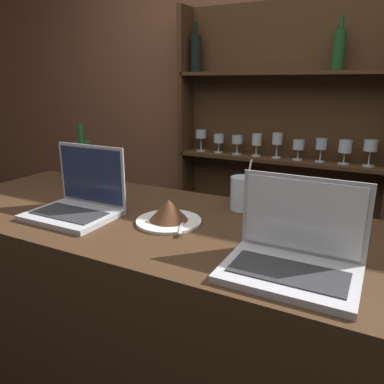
# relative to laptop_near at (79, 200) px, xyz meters

# --- Properties ---
(bar_counter) EXTENTS (1.93, 0.67, 1.08)m
(bar_counter) POSITION_rel_laptop_near_xyz_m (0.34, 0.09, -0.59)
(bar_counter) COLOR #382314
(bar_counter) RESTS_ON ground_plane
(back_wall) EXTENTS (7.00, 0.06, 2.70)m
(back_wall) POSITION_rel_laptop_near_xyz_m (0.34, 1.37, 0.22)
(back_wall) COLOR brown
(back_wall) RESTS_ON ground_plane
(back_shelf) EXTENTS (1.24, 0.18, 1.96)m
(back_shelf) POSITION_rel_laptop_near_xyz_m (0.35, 1.29, -0.11)
(back_shelf) COLOR #472D19
(back_shelf) RESTS_ON ground_plane
(laptop_near) EXTENTS (0.29, 0.23, 0.23)m
(laptop_near) POSITION_rel_laptop_near_xyz_m (0.00, 0.00, 0.00)
(laptop_near) COLOR #ADADB2
(laptop_near) RESTS_ON bar_counter
(laptop_far) EXTENTS (0.32, 0.22, 0.22)m
(laptop_far) POSITION_rel_laptop_near_xyz_m (0.76, -0.07, -0.00)
(laptop_far) COLOR #ADADB2
(laptop_far) RESTS_ON bar_counter
(cake_plate) EXTENTS (0.22, 0.22, 0.08)m
(cake_plate) POSITION_rel_laptop_near_xyz_m (0.32, 0.07, -0.02)
(cake_plate) COLOR silver
(cake_plate) RESTS_ON bar_counter
(water_glass) EXTENTS (0.08, 0.08, 0.19)m
(water_glass) POSITION_rel_laptop_near_xyz_m (0.48, 0.31, 0.01)
(water_glass) COLOR silver
(water_glass) RESTS_ON bar_counter
(wine_bottle_green) EXTENTS (0.08, 0.08, 0.27)m
(wine_bottle_green) POSITION_rel_laptop_near_xyz_m (-0.25, 0.29, 0.05)
(wine_bottle_green) COLOR #1E4C23
(wine_bottle_green) RESTS_ON bar_counter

